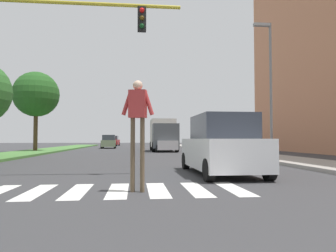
{
  "coord_description": "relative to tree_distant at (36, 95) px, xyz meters",
  "views": [
    {
      "loc": [
        0.39,
        1.63,
        1.18
      ],
      "look_at": [
        1.91,
        16.34,
        1.79
      ],
      "focal_mm": 33.7,
      "sensor_mm": 36.0,
      "label": 1
    }
  ],
  "objects": [
    {
      "name": "tree_distant",
      "position": [
        0.0,
        0.0,
        0.0
      ],
      "size": [
        4.01,
        4.01,
        7.03
      ],
      "color": "#4C3823",
      "rests_on": "median_strip"
    },
    {
      "name": "sedan_far_horizon",
      "position": [
        5.1,
        25.28,
        -4.35
      ],
      "size": [
        2.06,
        4.57,
        1.72
      ],
      "color": "maroon",
      "rests_on": "ground_plane"
    },
    {
      "name": "sedan_distant",
      "position": [
        5.48,
        11.55,
        -4.37
      ],
      "size": [
        2.01,
        4.67,
        1.68
      ],
      "color": "gray",
      "rests_on": "ground_plane"
    },
    {
      "name": "suv_crossing",
      "position": [
        11.69,
        -18.74,
        -4.22
      ],
      "size": [
        2.0,
        4.62,
        1.97
      ],
      "color": "silver",
      "rests_on": "ground_plane"
    },
    {
      "name": "ground_plane",
      "position": [
        8.45,
        -0.68,
        -5.15
      ],
      "size": [
        140.0,
        140.0,
        0.0
      ],
      "primitive_type": "plane",
      "color": "#38383A"
    },
    {
      "name": "sidewalk_right",
      "position": [
        16.82,
        -2.68,
        -5.07
      ],
      "size": [
        3.0,
        64.0,
        0.15
      ],
      "primitive_type": "cube",
      "color": "#9E9991",
      "rests_on": "ground_plane"
    },
    {
      "name": "pedestrian_performer",
      "position": [
        8.89,
        -21.99,
        -3.49
      ],
      "size": [
        0.75,
        0.32,
        2.49
      ],
      "color": "brown",
      "rests_on": "ground_plane"
    },
    {
      "name": "crosswalk",
      "position": [
        8.45,
        -21.75,
        -5.14
      ],
      "size": [
        5.85,
        2.2,
        0.01
      ],
      "color": "silver",
      "rests_on": "ground_plane"
    },
    {
      "name": "median_strip",
      "position": [
        0.32,
        -2.68,
        -5.07
      ],
      "size": [
        3.59,
        64.0,
        0.15
      ],
      "primitive_type": "cube",
      "color": "#477A38",
      "rests_on": "ground_plane"
    },
    {
      "name": "truck_box_delivery",
      "position": [
        11.54,
        1.51,
        -3.51
      ],
      "size": [
        2.4,
        6.2,
        3.1
      ],
      "color": "#474C51",
      "rests_on": "ground_plane"
    },
    {
      "name": "street_lamp_right",
      "position": [
        16.22,
        -12.37,
        -0.55
      ],
      "size": [
        1.02,
        0.24,
        7.5
      ],
      "color": "slate",
      "rests_on": "sidewalk_right"
    },
    {
      "name": "sedan_midblock",
      "position": [
        11.56,
        -0.03,
        -4.36
      ],
      "size": [
        2.01,
        4.3,
        1.7
      ],
      "color": "#B7B7BC",
      "rests_on": "ground_plane"
    }
  ]
}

